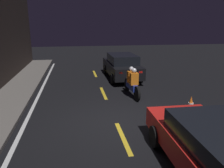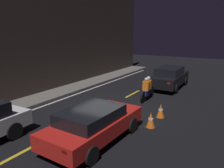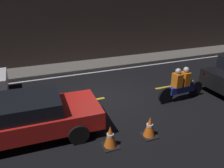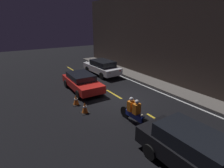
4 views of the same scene
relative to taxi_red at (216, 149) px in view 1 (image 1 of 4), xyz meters
The scene contains 10 objects.
ground_plane 3.52m from the taxi_red, 27.67° to the left, with size 56.00×56.00×0.00m, color black.
lane_dash_c 2.70m from the taxi_red, 37.92° to the left, with size 2.00×0.14×0.01m.
lane_dash_d 6.79m from the taxi_red, 13.74° to the left, with size 2.00×0.14×0.01m.
lane_dash_e 11.20m from the taxi_red, ahead, with size 2.00×0.14×0.01m.
lane_solid_kerb 5.69m from the taxi_red, 57.20° to the left, with size 25.20×0.14×0.01m.
taxi_red is the anchor object (origin of this frame).
van_black 9.50m from the taxi_red, ahead, with size 4.50×1.89×1.54m.
motorcycle 5.89m from the taxi_red, ahead, with size 2.21×0.40×1.40m.
traffic_cone_near 2.61m from the taxi_red, 32.47° to the right, with size 0.48×0.48×0.69m.
traffic_cone_mid 3.75m from the taxi_red, 21.54° to the right, with size 0.47×0.47×0.69m.
Camera 1 is at (-6.82, 1.34, 3.33)m, focal length 35.00 mm.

